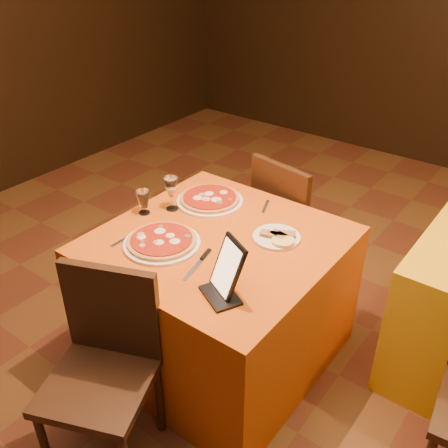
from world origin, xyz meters
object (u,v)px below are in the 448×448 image
Objects in this scene: main_table at (219,298)px; wine_glass at (171,193)px; tablet at (228,267)px; pizza_near at (162,242)px; water_glass at (144,202)px; pizza_far at (210,200)px; chair_main_far at (297,223)px; chair_main_near at (98,384)px.

wine_glass is (-0.38, 0.08, 0.47)m from main_table.
main_table is at bearing 159.96° from tablet.
pizza_near is 0.48m from tablet.
pizza_near is 0.36m from wine_glass.
pizza_near is 2.84× the size of water_glass.
wine_glass is at bearing 176.74° from tablet.
wine_glass is at bearing -121.15° from pizza_far.
pizza_near is at bearing -164.24° from tablet.
tablet reaches higher than chair_main_far.
pizza_near is (-0.18, -0.21, 0.39)m from main_table.
main_table is 5.79× the size of wine_glass.
pizza_far is 0.23m from wine_glass.
pizza_far is at bearing 73.91° from chair_main_far.
pizza_far is at bearing 160.75° from tablet.
water_glass is at bearing -123.23° from pizza_far.
water_glass is at bearing -172.25° from tablet.
pizza_far is 2.81× the size of water_glass.
water_glass is (-0.46, 0.76, 0.36)m from chair_main_near.
chair_main_near is (0.00, -0.81, 0.08)m from main_table.
pizza_far is at bearing 58.85° from wine_glass.
chair_main_near is at bearing -58.75° from water_glass.
tablet is at bearing -10.83° from pizza_near.
chair_main_near is 2.49× the size of pizza_far.
chair_main_near is at bearing 99.95° from chair_main_far.
tablet reaches higher than pizza_near.
pizza_far is (-0.26, -0.54, 0.31)m from chair_main_far.
main_table is 3.01× the size of pizza_far.
main_table is 0.81m from chair_main_far.
chair_main_near is 4.79× the size of wine_glass.
wine_glass is 0.75m from tablet.
chair_main_far is (0.00, 1.61, 0.00)m from chair_main_near.
wine_glass reaches higher than pizza_far.
chair_main_far reaches higher than pizza_far.
chair_main_near reaches higher than main_table.
wine_glass is at bearing 167.90° from main_table.
tablet is at bearing -45.84° from pizza_far.
chair_main_near reaches higher than pizza_near.
wine_glass reaches higher than pizza_near.
pizza_near is 1.01× the size of pizza_far.
pizza_near is at bearing -55.93° from wine_glass.
pizza_far reaches higher than main_table.
pizza_far is (-0.08, 0.47, 0.00)m from pizza_near.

